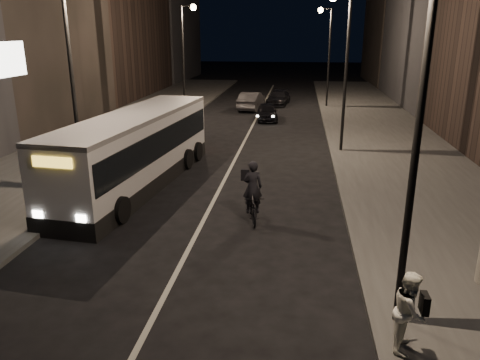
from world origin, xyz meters
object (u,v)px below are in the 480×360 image
(streetlight_right_near, at_px, (409,89))
(car_far, at_px, (279,98))
(city_bus, at_px, (136,147))
(streetlight_left_far, at_px, (186,46))
(cyclist_on_bicycle, at_px, (253,201))
(streetlight_right_far, at_px, (327,44))
(car_mid, at_px, (251,101))
(car_near, at_px, (267,112))
(streetlight_left_near, at_px, (77,60))
(pedestrian_woman, at_px, (410,311))
(streetlight_right_mid, at_px, (342,52))

(streetlight_right_near, bearing_deg, car_far, 96.85)
(city_bus, bearing_deg, streetlight_right_near, -39.71)
(streetlight_left_far, xyz_separation_m, cyclist_on_bicycle, (7.07, -20.29, -4.61))
(streetlight_right_far, bearing_deg, car_mid, -162.46)
(streetlight_left_far, xyz_separation_m, car_near, (6.21, -0.69, -4.73))
(streetlight_left_near, height_order, city_bus, streetlight_left_near)
(streetlight_left_far, bearing_deg, pedestrian_woman, -67.96)
(streetlight_right_far, distance_m, city_bus, 24.81)
(streetlight_right_far, bearing_deg, streetlight_left_far, -150.64)
(pedestrian_woman, xyz_separation_m, car_far, (-4.24, 34.09, -0.40))
(streetlight_right_near, bearing_deg, pedestrian_woman, -75.00)
(streetlight_left_near, bearing_deg, car_near, 70.28)
(streetlight_left_near, relative_size, car_mid, 1.79)
(city_bus, xyz_separation_m, car_far, (4.96, 23.95, -1.08))
(streetlight_left_near, xyz_separation_m, city_bus, (1.73, 1.14, -3.66))
(streetlight_left_far, height_order, car_mid, streetlight_left_far)
(streetlight_right_near, height_order, car_mid, streetlight_right_near)
(pedestrian_woman, bearing_deg, cyclist_on_bicycle, 46.21)
(streetlight_right_mid, xyz_separation_m, cyclist_on_bicycle, (-3.60, -10.29, -4.61))
(streetlight_right_mid, bearing_deg, pedestrian_woman, -89.10)
(streetlight_left_near, distance_m, car_far, 26.39)
(pedestrian_woman, height_order, car_mid, pedestrian_woman)
(streetlight_right_near, bearing_deg, streetlight_right_far, 90.00)
(cyclist_on_bicycle, bearing_deg, city_bus, 135.72)
(streetlight_left_near, bearing_deg, car_mid, 78.39)
(streetlight_left_far, bearing_deg, car_near, -6.33)
(cyclist_on_bicycle, xyz_separation_m, car_far, (-0.38, 27.38, -0.13))
(streetlight_left_near, relative_size, car_near, 2.19)
(city_bus, distance_m, cyclist_on_bicycle, 6.42)
(streetlight_right_far, height_order, cyclist_on_bicycle, streetlight_right_far)
(pedestrian_woman, bearing_deg, streetlight_right_mid, 17.17)
(streetlight_right_near, relative_size, cyclist_on_bicycle, 3.61)
(city_bus, bearing_deg, streetlight_right_mid, 43.47)
(streetlight_right_mid, xyz_separation_m, car_mid, (-6.13, 14.06, -4.62))
(streetlight_right_mid, bearing_deg, streetlight_right_near, -90.00)
(car_near, distance_m, car_mid, 5.04)
(streetlight_right_near, bearing_deg, streetlight_right_mid, 90.00)
(pedestrian_woman, relative_size, car_mid, 0.38)
(streetlight_left_far, distance_m, city_bus, 17.34)
(car_near, bearing_deg, city_bus, -111.44)
(cyclist_on_bicycle, relative_size, car_mid, 0.50)
(car_mid, bearing_deg, streetlight_right_near, 108.05)
(streetlight_right_far, relative_size, streetlight_left_near, 1.00)
(streetlight_right_mid, distance_m, pedestrian_woman, 17.55)
(streetlight_right_near, relative_size, city_bus, 0.69)
(streetlight_right_far, height_order, city_bus, streetlight_right_far)
(cyclist_on_bicycle, bearing_deg, streetlight_right_mid, 59.21)
(pedestrian_woman, relative_size, car_near, 0.47)
(car_near, bearing_deg, streetlight_left_far, 167.70)
(city_bus, relative_size, car_near, 3.18)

